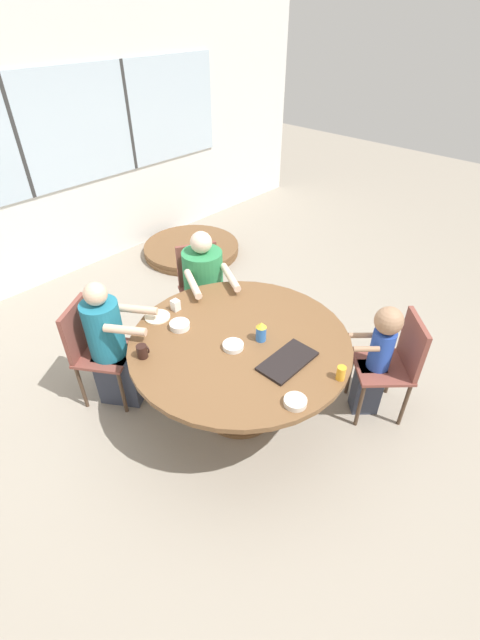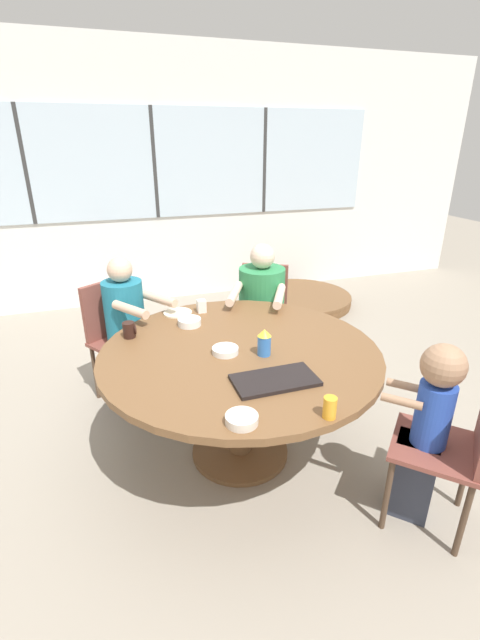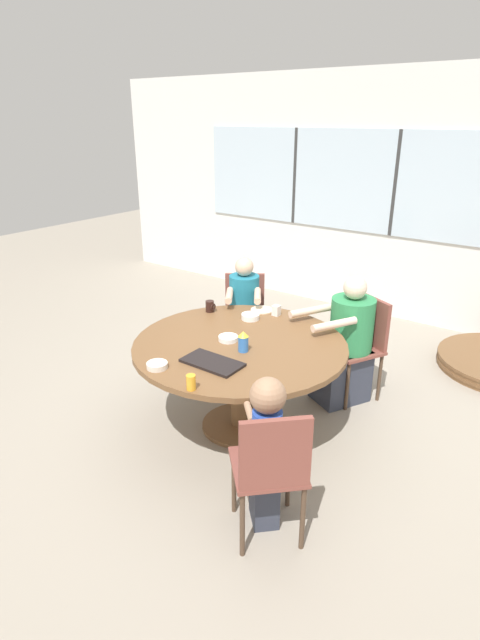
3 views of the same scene
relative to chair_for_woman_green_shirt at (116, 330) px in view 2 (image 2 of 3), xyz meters
name	(u,v)px [view 2 (image 2 of 3)]	position (x,y,z in m)	size (l,w,h in m)	color
ground_plane	(240,452)	(0.65, -0.97, -0.53)	(16.00, 16.00, 0.00)	gray
wall_back_with_windows	(155,179)	(0.65, 2.05, 0.88)	(8.40, 0.08, 2.80)	silver
dining_table	(240,368)	(0.65, -0.97, 0.08)	(1.59, 1.59, 0.73)	brown
chair_for_woman_green_shirt	(116,330)	(0.00, 0.00, 0.00)	(0.55, 0.55, 0.88)	brown
chair_for_man_blue_shirt	(263,308)	(1.19, 0.06, 0.00)	(0.54, 0.54, 0.88)	brown
chair_for_toddler	(460,439)	(1.46, -1.80, 0.00)	(0.57, 0.57, 0.88)	brown
person_woman_green_shirt	(130,339)	(0.09, -0.14, -0.03)	(0.51, 0.57, 1.10)	#333847
person_man_blue_shirt	(260,321)	(1.11, -0.09, -0.05)	(0.62, 0.74, 1.10)	#333847
person_toddler	(426,431)	(1.36, -1.70, -0.01)	(0.33, 0.34, 0.99)	#333847
food_tray_dark	(275,380)	(0.70, -1.36, 0.21)	(0.41, 0.22, 0.02)	black
coffee_mug	(130,330)	(0.07, -0.61, 0.25)	(0.08, 0.07, 0.10)	black
sippy_cup	(264,342)	(0.75, -1.07, 0.28)	(0.08, 0.08, 0.15)	blue
juice_glass	(330,408)	(0.81, -1.70, 0.25)	(0.06, 0.06, 0.10)	gold
milk_carton_small	(201,306)	(0.58, -0.35, 0.25)	(0.06, 0.06, 0.09)	silver
bowl_white_shallow	(225,350)	(0.55, -0.99, 0.22)	(0.15, 0.15, 0.03)	white
bowl_cereal	(242,419)	(0.44, -1.62, 0.22)	(0.14, 0.14, 0.04)	silver
bowl_fruit	(189,322)	(0.45, -0.55, 0.22)	(0.15, 0.15, 0.05)	white
plate_tortillas	(178,313)	(0.41, -0.32, 0.21)	(0.19, 0.19, 0.01)	beige
folded_table_stack	(299,299)	(2.16, 1.32, -0.47)	(1.22, 1.22, 0.12)	brown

